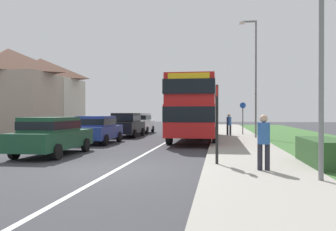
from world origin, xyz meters
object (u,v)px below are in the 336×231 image
Objects in this scene: cycle_route_sign at (243,117)px; parked_car_black at (127,124)px; parked_car_dark_green at (52,134)px; pedestrian_at_stop at (264,140)px; parked_car_white at (140,122)px; bus_stop_sign at (217,119)px; double_decker_bus at (196,106)px; street_lamp_near at (316,24)px; pedestrian_walking_away at (229,123)px; parked_car_blue at (97,128)px; street_lamp_mid at (254,72)px.

parked_car_black is at bearing -164.24° from cycle_route_sign.
parked_car_dark_green is 8.55m from pedestrian_at_stop.
parked_car_white is 1.58× the size of bus_stop_sign.
street_lamp_near is (3.71, -13.00, 1.68)m from double_decker_bus.
street_lamp_near reaches higher than pedestrian_at_stop.
pedestrian_at_stop is 3.30m from street_lamp_near.
parked_car_blue is at bearing -139.21° from pedestrian_walking_away.
pedestrian_walking_away is at bearing -127.32° from cycle_route_sign.
parked_car_white is at bearing 110.11° from bus_stop_sign.
double_decker_bus is 6.16× the size of pedestrian_at_stop.
parked_car_dark_green is 10.47m from street_lamp_near.
pedestrian_walking_away reaches higher than parked_car_blue.
parked_car_blue is 11.90m from pedestrian_at_stop.
parked_car_black is at bearing 152.98° from double_decker_bus.
cycle_route_sign is at bearing 42.58° from parked_car_blue.
bus_stop_sign is at bearing -93.14° from pedestrian_walking_away.
cycle_route_sign reaches higher than parked_car_white.
cycle_route_sign is at bearing 57.06° from double_decker_bus.
parked_car_dark_green is 5.55m from parked_car_blue.
pedestrian_walking_away is at bearing 86.86° from bus_stop_sign.
street_lamp_mid reaches higher than street_lamp_near.
pedestrian_at_stop is 1.00× the size of pedestrian_walking_away.
parked_car_black is at bearing -172.51° from pedestrian_walking_away.
street_lamp_near is at bearing -84.62° from pedestrian_walking_away.
pedestrian_walking_away is at bearing 7.49° from parked_car_black.
pedestrian_at_stop reaches higher than parked_car_dark_green.
pedestrian_at_stop is (8.00, -8.81, 0.11)m from parked_car_blue.
double_decker_bus is 9.11m from parked_car_white.
parked_car_white is at bearing 112.49° from pedestrian_at_stop.
parked_car_white is at bearing 91.23° from parked_car_black.
cycle_route_sign reaches higher than pedestrian_at_stop.
cycle_route_sign is (8.46, 13.41, 0.57)m from parked_car_dark_green.
cycle_route_sign is (1.84, 15.63, -0.11)m from bus_stop_sign.
street_lamp_mid is at bearing 48.06° from parked_car_dark_green.
cycle_route_sign is (8.55, 7.86, 0.56)m from parked_car_blue.
parked_car_black is 9.56m from street_lamp_mid.
pedestrian_at_stop is 13.71m from street_lamp_mid.
double_decker_bus is 13.62m from street_lamp_near.
parked_car_blue is 0.99× the size of parked_car_white.
parked_car_dark_green is 0.68× the size of street_lamp_near.
street_lamp_mid reaches higher than parked_car_dark_green.
double_decker_bus reaches higher than pedestrian_at_stop.
parked_car_dark_green is 1.09× the size of parked_car_white.
pedestrian_walking_away is at bearing 127.34° from street_lamp_mid.
bus_stop_sign is (1.37, -10.66, -0.60)m from double_decker_bus.
parked_car_white is (-5.23, 7.36, -1.21)m from double_decker_bus.
cycle_route_sign is (8.34, 2.35, 0.49)m from parked_car_black.
street_lamp_mid is (1.05, 13.23, 3.44)m from pedestrian_at_stop.
street_lamp_near is (1.05, -1.29, 2.85)m from pedestrian_at_stop.
double_decker_bus is 6.20m from parked_car_blue.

